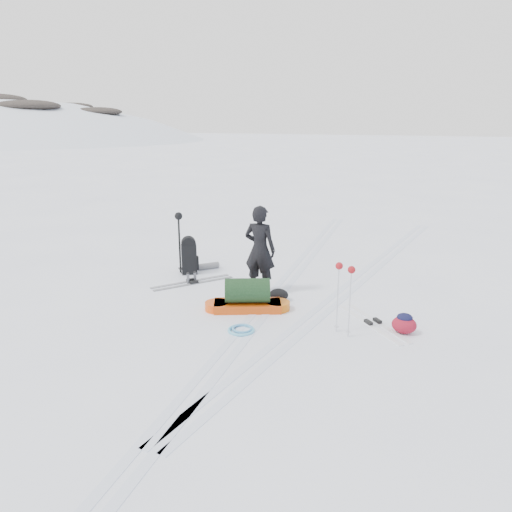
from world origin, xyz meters
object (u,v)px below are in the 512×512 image
Objects in this scene: skier at (260,250)px; ski_poles_black at (179,224)px; pulk_sled at (247,298)px; expedition_rucksack at (192,256)px.

skier is 2.36m from ski_poles_black.
skier reaches higher than pulk_sled.
ski_poles_black is (-2.42, 1.60, 0.98)m from pulk_sled.
ski_poles_black is (-2.28, 0.57, 0.28)m from skier.
ski_poles_black reaches higher than pulk_sled.
ski_poles_black is (-0.25, -0.10, 0.80)m from expedition_rucksack.
skier is 1.26m from pulk_sled.
expedition_rucksack is 0.85m from ski_poles_black.
skier reaches higher than ski_poles_black.
expedition_rucksack is 0.65× the size of ski_poles_black.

